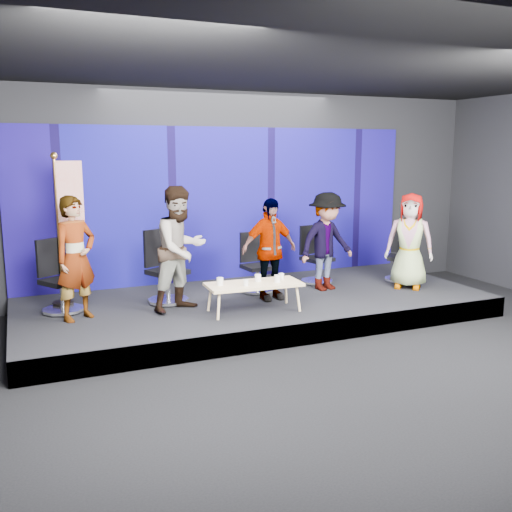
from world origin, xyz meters
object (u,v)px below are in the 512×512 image
object	(u,v)px
panelist_c	(269,249)
flag_stand	(67,227)
panelist_a	(76,258)
panelist_b	(181,249)
chair_e	(401,263)
mug_d	(277,279)
coffee_table	(254,285)
mug_b	(246,283)
mug_e	(281,276)
chair_c	(256,272)
panelist_d	(327,242)
chair_b	(165,279)
mug_a	(220,281)
panelist_e	(410,241)
mug_c	(258,278)
chair_a	(60,288)
chair_d	(315,264)

from	to	relation	value
panelist_c	flag_stand	distance (m)	2.91
panelist_a	panelist_b	size ratio (longest dim) A/B	0.95
chair_e	mug_d	xyz separation A→B (m)	(-2.74, -0.85, 0.14)
chair_e	panelist_c	bearing A→B (deg)	-132.12
panelist_c	coffee_table	world-z (taller)	panelist_c
panelist_b	flag_stand	xyz separation A→B (m)	(-1.43, 0.73, 0.29)
mug_b	mug_e	distance (m)	0.63
panelist_a	panelist_b	xyz separation A→B (m)	(1.39, -0.10, 0.05)
panelist_a	mug_d	size ratio (longest dim) A/B	16.57
chair_c	panelist_d	distance (m)	1.23
panelist_c	chair_e	bearing A→B (deg)	-0.32
panelist_d	mug_d	size ratio (longest dim) A/B	15.78
chair_b	panelist_c	distance (m)	1.60
chair_b	flag_stand	world-z (taller)	flag_stand
chair_b	chair_e	distance (m)	4.08
mug_a	panelist_e	bearing A→B (deg)	4.45
panelist_c	panelist_a	bearing A→B (deg)	173.76
chair_b	mug_d	bearing A→B (deg)	-62.50
panelist_d	mug_c	world-z (taller)	panelist_d
chair_a	mug_b	world-z (taller)	chair_a
panelist_e	mug_e	bearing A→B (deg)	-131.08
chair_c	chair_d	distance (m)	1.18
panelist_e	mug_a	bearing A→B (deg)	-132.86
chair_c	mug_d	xyz separation A→B (m)	(-0.15, -1.11, 0.14)
mug_e	chair_d	bearing A→B (deg)	44.39
mug_e	panelist_b	bearing A→B (deg)	162.76
chair_b	chair_d	size ratio (longest dim) A/B	1.11
chair_b	panelist_c	bearing A→B (deg)	-40.64
chair_c	flag_stand	bearing A→B (deg)	171.17
chair_b	coffee_table	xyz separation A→B (m)	(1.01, -0.96, 0.02)
chair_a	panelist_a	bearing A→B (deg)	-97.97
chair_d	flag_stand	xyz separation A→B (m)	(-3.96, -0.02, 0.84)
panelist_a	flag_stand	size ratio (longest dim) A/B	0.75
chair_c	chair_d	world-z (taller)	chair_d
panelist_b	panelist_c	bearing A→B (deg)	-21.81
mug_b	mug_e	bearing A→B (deg)	15.07
mug_a	chair_a	bearing A→B (deg)	154.02
mug_c	flag_stand	world-z (taller)	flag_stand
panelist_b	chair_c	xyz separation A→B (m)	(1.37, 0.56, -0.56)
panelist_d	flag_stand	size ratio (longest dim) A/B	0.71
chair_e	mug_e	distance (m)	2.72
chair_e	chair_a	bearing A→B (deg)	-140.03
mug_a	chair_b	bearing A→B (deg)	120.44
panelist_e	chair_d	bearing A→B (deg)	-173.60
chair_a	mug_c	distance (m)	2.75
chair_c	panelist_e	bearing A→B (deg)	-22.21
mug_a	mug_b	size ratio (longest dim) A/B	1.24
panelist_c	mug_e	xyz separation A→B (m)	(-0.03, -0.48, -0.31)
mug_b	chair_a	bearing A→B (deg)	153.69
chair_e	mug_e	world-z (taller)	chair_e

